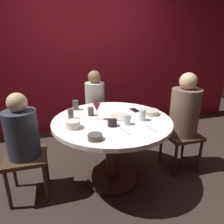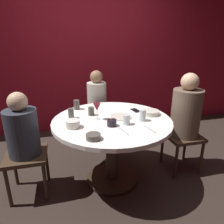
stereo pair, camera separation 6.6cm
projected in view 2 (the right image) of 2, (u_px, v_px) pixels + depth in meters
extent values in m
plane|color=#2D231E|center=(112.00, 178.00, 2.41)|extent=(8.00, 8.00, 0.00)
cube|color=maroon|center=(89.00, 56.00, 3.47)|extent=(6.00, 0.10, 2.60)
cylinder|color=white|center=(112.00, 121.00, 2.16)|extent=(1.26, 1.26, 0.04)
cylinder|color=#332319|center=(112.00, 152.00, 2.29)|extent=(0.14, 0.14, 0.72)
cylinder|color=#2D2116|center=(112.00, 177.00, 2.40)|extent=(0.60, 0.60, 0.03)
cube|color=#3F2D1E|center=(26.00, 155.00, 2.05)|extent=(0.40, 0.40, 0.04)
cylinder|color=#2D333D|center=(22.00, 133.00, 1.97)|extent=(0.31, 0.31, 0.47)
sphere|color=tan|center=(17.00, 102.00, 1.86)|extent=(0.18, 0.18, 0.18)
cylinder|color=#332319|center=(8.00, 188.00, 1.93)|extent=(0.04, 0.04, 0.43)
cylinder|color=#332319|center=(45.00, 183.00, 2.01)|extent=(0.04, 0.04, 0.43)
cylinder|color=#332319|center=(15.00, 168.00, 2.24)|extent=(0.04, 0.04, 0.43)
cylinder|color=#332319|center=(47.00, 164.00, 2.32)|extent=(0.04, 0.04, 0.43)
cube|color=#3F2D1E|center=(97.00, 117.00, 3.08)|extent=(0.40, 0.40, 0.04)
cylinder|color=beige|center=(97.00, 100.00, 2.99)|extent=(0.28, 0.28, 0.51)
sphere|color=#8C6647|center=(96.00, 77.00, 2.88)|extent=(0.18, 0.18, 0.18)
cylinder|color=#332319|center=(86.00, 128.00, 3.28)|extent=(0.04, 0.04, 0.43)
cylinder|color=#332319|center=(88.00, 137.00, 2.97)|extent=(0.04, 0.04, 0.43)
cylinder|color=#332319|center=(106.00, 126.00, 3.36)|extent=(0.04, 0.04, 0.43)
cylinder|color=#332319|center=(111.00, 134.00, 3.05)|extent=(0.04, 0.04, 0.43)
cube|color=#3F2D1E|center=(183.00, 136.00, 2.47)|extent=(0.40, 0.40, 0.04)
cylinder|color=brown|center=(186.00, 113.00, 2.37)|extent=(0.34, 0.34, 0.56)
sphere|color=tan|center=(190.00, 82.00, 2.24)|extent=(0.20, 0.20, 0.20)
cylinder|color=#332319|center=(185.00, 145.00, 2.74)|extent=(0.04, 0.04, 0.43)
cylinder|color=#332319|center=(162.00, 148.00, 2.66)|extent=(0.04, 0.04, 0.43)
cylinder|color=#332319|center=(201.00, 158.00, 2.43)|extent=(0.04, 0.04, 0.43)
cylinder|color=#332319|center=(176.00, 162.00, 2.35)|extent=(0.04, 0.04, 0.43)
cylinder|color=black|center=(112.00, 123.00, 1.97)|extent=(0.09, 0.09, 0.06)
sphere|color=#F9D159|center=(112.00, 119.00, 1.96)|extent=(0.02, 0.02, 0.02)
cylinder|color=silver|center=(97.00, 119.00, 2.15)|extent=(0.06, 0.06, 0.01)
cylinder|color=silver|center=(97.00, 115.00, 2.13)|extent=(0.01, 0.01, 0.09)
cone|color=maroon|center=(97.00, 107.00, 2.10)|extent=(0.08, 0.08, 0.08)
cylinder|color=beige|center=(121.00, 117.00, 2.20)|extent=(0.23, 0.23, 0.01)
cube|color=black|center=(136.00, 110.00, 2.41)|extent=(0.09, 0.15, 0.01)
cylinder|color=beige|center=(151.00, 113.00, 2.28)|extent=(0.19, 0.19, 0.05)
cylinder|color=silver|center=(73.00, 124.00, 1.94)|extent=(0.14, 0.14, 0.07)
cylinder|color=#4C4742|center=(93.00, 137.00, 1.71)|extent=(0.13, 0.13, 0.05)
cylinder|color=#4C4742|center=(91.00, 111.00, 2.25)|extent=(0.07, 0.07, 0.09)
cylinder|color=silver|center=(126.00, 120.00, 2.00)|extent=(0.07, 0.07, 0.10)
cylinder|color=silver|center=(142.00, 115.00, 2.10)|extent=(0.07, 0.07, 0.12)
cylinder|color=#4C4742|center=(77.00, 105.00, 2.44)|extent=(0.07, 0.07, 0.12)
cylinder|color=#4C4742|center=(71.00, 113.00, 2.16)|extent=(0.06, 0.06, 0.11)
cube|color=#B7B7BC|center=(150.00, 129.00, 1.91)|extent=(0.05, 0.18, 0.01)
cube|color=#B7B7BC|center=(124.00, 131.00, 1.86)|extent=(0.05, 0.18, 0.01)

